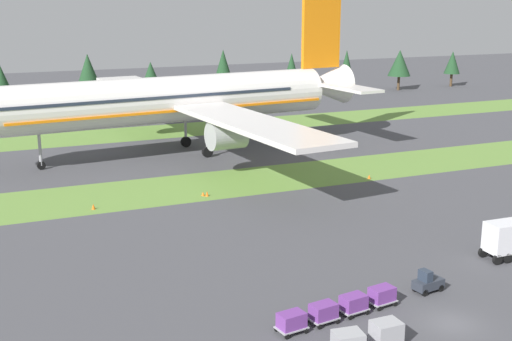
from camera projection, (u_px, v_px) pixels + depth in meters
name	position (u px, v px, depth m)	size (l,w,h in m)	color
ground_plane	(451.00, 324.00, 50.97)	(400.00, 400.00, 0.00)	#47474C
grass_strip_near	(236.00, 182.00, 90.30)	(320.00, 13.25, 0.01)	olive
grass_strip_far	(159.00, 132.00, 124.60)	(320.00, 13.25, 0.01)	olive
airliner	(180.00, 99.00, 104.83)	(61.81, 76.45, 24.36)	silver
baggage_tug	(428.00, 283.00, 56.36)	(2.76, 1.66, 1.97)	#2D333D
cargo_dolly_lead	(382.00, 295.00, 53.80)	(2.39, 1.80, 1.55)	#A3A3A8
cargo_dolly_second	(353.00, 303.00, 52.34)	(2.39, 1.80, 1.55)	#A3A3A8
cargo_dolly_third	(323.00, 312.00, 50.88)	(2.39, 1.80, 1.55)	#A3A3A8
cargo_dolly_fourth	(292.00, 321.00, 49.42)	(2.39, 1.80, 1.55)	#A3A3A8
uld_container_0	(386.00, 333.00, 47.66)	(2.00, 1.60, 1.77)	#A3A3A8
taxiway_marker_0	(207.00, 194.00, 83.81)	(0.44, 0.44, 0.64)	orange
taxiway_marker_1	(93.00, 207.00, 78.60)	(0.44, 0.44, 0.66)	orange
taxiway_marker_2	(203.00, 194.00, 83.98)	(0.44, 0.44, 0.51)	orange
taxiway_marker_3	(369.00, 177.00, 91.94)	(0.44, 0.44, 0.59)	orange
distant_tree_line	(90.00, 77.00, 148.27)	(190.41, 10.84, 12.35)	#4C3823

